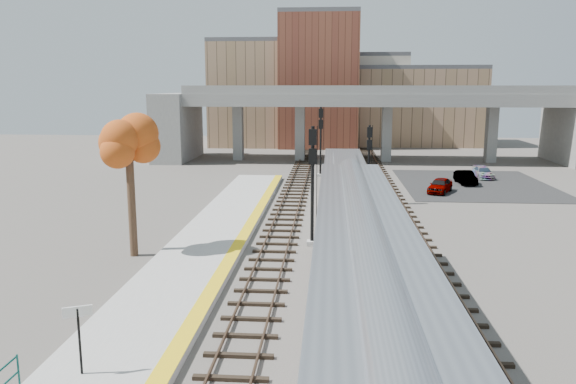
% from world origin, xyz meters
% --- Properties ---
extents(ground, '(160.00, 160.00, 0.00)m').
position_xyz_m(ground, '(0.00, 0.00, 0.00)').
color(ground, '#47423D').
rests_on(ground, ground).
extents(platform, '(4.50, 60.00, 0.35)m').
position_xyz_m(platform, '(-7.25, 0.00, 0.17)').
color(platform, '#9E9E99').
rests_on(platform, ground).
extents(yellow_strip, '(0.70, 60.00, 0.01)m').
position_xyz_m(yellow_strip, '(-5.35, 0.00, 0.35)').
color(yellow_strip, yellow).
rests_on(yellow_strip, platform).
extents(tracks, '(10.70, 95.00, 0.25)m').
position_xyz_m(tracks, '(0.93, 12.50, 0.08)').
color(tracks, black).
rests_on(tracks, ground).
extents(overpass, '(54.00, 12.00, 9.50)m').
position_xyz_m(overpass, '(4.92, 45.00, 5.81)').
color(overpass, slate).
rests_on(overpass, ground).
extents(buildings_far, '(43.00, 21.00, 20.60)m').
position_xyz_m(buildings_far, '(1.26, 66.57, 7.88)').
color(buildings_far, '#9B765A').
rests_on(buildings_far, ground).
extents(parking_lot, '(14.00, 18.00, 0.04)m').
position_xyz_m(parking_lot, '(14.00, 28.00, 0.02)').
color(parking_lot, black).
rests_on(parking_lot, ground).
extents(locomotive, '(3.02, 19.05, 4.10)m').
position_xyz_m(locomotive, '(1.00, 13.34, 2.28)').
color(locomotive, '#A8AAB2').
rests_on(locomotive, ground).
extents(coach, '(3.03, 25.00, 5.00)m').
position_xyz_m(coach, '(1.00, -9.27, 2.80)').
color(coach, '#A8AAB2').
rests_on(coach, ground).
extents(signal_mast_near, '(0.60, 0.64, 7.13)m').
position_xyz_m(signal_mast_near, '(-1.10, 5.40, 3.56)').
color(signal_mast_near, '#9E9E99').
rests_on(signal_mast_near, ground).
extents(signal_mast_mid, '(0.60, 0.64, 6.38)m').
position_xyz_m(signal_mast_mid, '(3.00, 17.77, 3.03)').
color(signal_mast_mid, '#9E9E99').
rests_on(signal_mast_mid, ground).
extents(signal_mast_far, '(0.60, 0.64, 7.30)m').
position_xyz_m(signal_mast_far, '(-1.10, 31.65, 3.67)').
color(signal_mast_far, '#9E9E99').
rests_on(signal_mast_far, ground).
extents(station_sign, '(0.85, 0.40, 2.27)m').
position_xyz_m(station_sign, '(-7.90, -11.01, 1.98)').
color(station_sign, black).
rests_on(station_sign, platform).
extents(tree, '(3.60, 3.60, 8.21)m').
position_xyz_m(tree, '(-11.03, 2.68, 6.09)').
color(tree, '#382619').
rests_on(tree, ground).
extents(car_a, '(3.06, 4.20, 1.33)m').
position_xyz_m(car_a, '(9.75, 23.18, 0.70)').
color(car_a, '#99999E').
rests_on(car_a, parking_lot).
extents(car_b, '(1.60, 3.98, 1.29)m').
position_xyz_m(car_b, '(13.07, 27.93, 0.68)').
color(car_b, '#99999E').
rests_on(car_b, parking_lot).
extents(car_c, '(1.67, 3.99, 1.15)m').
position_xyz_m(car_c, '(15.75, 31.81, 0.62)').
color(car_c, '#99999E').
rests_on(car_c, parking_lot).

